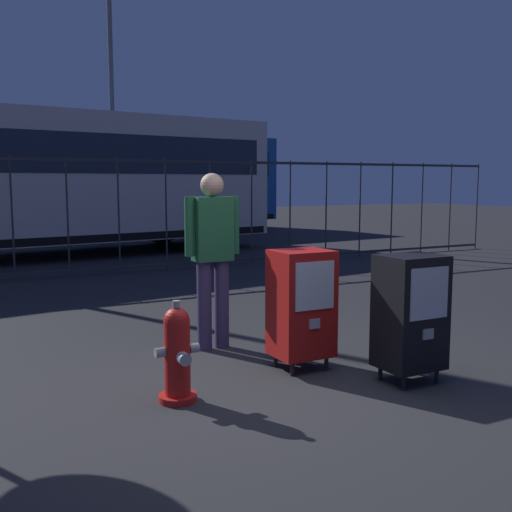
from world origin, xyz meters
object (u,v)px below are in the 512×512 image
fire_hydrant (177,354)px  newspaper_box_primary (301,303)px  street_light_far_left (111,81)px  newspaper_box_secondary (410,312)px  bus_near (27,176)px  bus_far (110,178)px  pedestrian (213,250)px

fire_hydrant → newspaper_box_primary: (1.21, 0.25, 0.22)m
newspaper_box_primary → street_light_far_left: (2.07, 14.17, 4.00)m
newspaper_box_secondary → newspaper_box_primary: bearing=130.4°
bus_near → bus_far: size_ratio=1.00×
fire_hydrant → bus_far: (3.14, 14.30, 1.36)m
pedestrian → newspaper_box_primary: bearing=-66.0°
bus_far → street_light_far_left: size_ratio=1.34×
fire_hydrant → newspaper_box_secondary: bearing=-13.7°
pedestrian → bus_near: bearing=94.4°
fire_hydrant → street_light_far_left: 15.37m
street_light_far_left → bus_far: bearing=-140.1°
bus_far → bus_near: bearing=-126.9°
newspaper_box_primary → bus_near: bus_near is taller
fire_hydrant → pedestrian: size_ratio=0.45×
bus_near → pedestrian: bearing=-93.8°
street_light_far_left → newspaper_box_primary: bearing=-98.3°
newspaper_box_primary → bus_far: 14.23m
fire_hydrant → bus_far: bus_far is taller
fire_hydrant → newspaper_box_secondary: 1.86m
street_light_far_left → bus_near: bearing=-121.4°
fire_hydrant → bus_near: bus_near is taller
newspaper_box_secondary → street_light_far_left: bearing=84.3°
fire_hydrant → street_light_far_left: street_light_far_left is taller
pedestrian → bus_near: (-0.63, 8.14, 0.76)m
newspaper_box_primary → pedestrian: (-0.41, 0.93, 0.38)m
pedestrian → street_light_far_left: (2.49, 13.24, 3.62)m
fire_hydrant → newspaper_box_primary: bearing=11.7°
fire_hydrant → newspaper_box_primary: size_ratio=0.73×
pedestrian → street_light_far_left: size_ratio=0.21×
bus_near → street_light_far_left: 6.62m
newspaper_box_primary → bus_near: 9.20m
newspaper_box_secondary → bus_near: bus_near is taller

